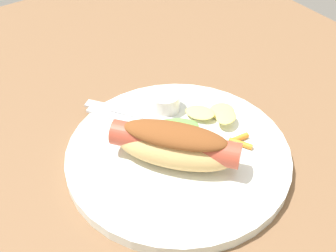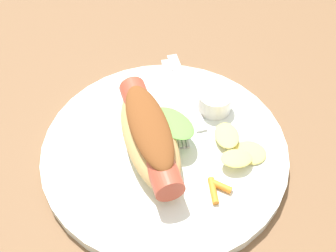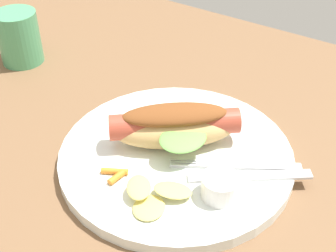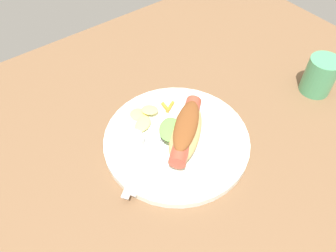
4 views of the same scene
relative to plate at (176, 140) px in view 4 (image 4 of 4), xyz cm
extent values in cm
cube|color=brown|center=(3.13, 2.65, -1.70)|extent=(120.00, 90.00, 1.80)
cylinder|color=white|center=(0.00, 0.00, 0.00)|extent=(29.50, 29.50, 1.60)
ellipsoid|color=tan|center=(1.15, -1.41, 3.04)|extent=(15.59, 14.18, 4.47)
cylinder|color=#B24733|center=(1.15, -1.41, 3.82)|extent=(14.69, 12.78, 3.26)
ellipsoid|color=brown|center=(1.15, -1.41, 5.28)|extent=(12.89, 11.61, 2.08)
ellipsoid|color=#6BB74C|center=(-1.28, 0.50, 3.93)|extent=(6.89, 7.42, 1.60)
cylinder|color=white|center=(-8.10, 3.57, 2.13)|extent=(4.34, 4.34, 2.66)
cube|color=silver|center=(-8.83, -2.49, 1.00)|extent=(11.54, 7.44, 0.40)
cube|color=silver|center=(-1.75, 1.13, 1.00)|extent=(2.91, 1.88, 0.40)
cube|color=silver|center=(-1.98, 1.52, 1.00)|extent=(2.91, 1.88, 0.40)
cube|color=silver|center=(-2.20, 1.91, 1.00)|extent=(2.91, 1.88, 0.40)
cube|color=silver|center=(-9.73, -0.94, 0.98)|extent=(12.71, 9.82, 0.36)
ellipsoid|color=#E1D069|center=(-2.69, 9.72, 1.05)|extent=(4.51, 4.77, 0.50)
ellipsoid|color=#E1D069|center=(-3.75, 6.53, 1.63)|extent=(5.20, 4.50, 1.11)
ellipsoid|color=#E1D069|center=(-0.54, 8.60, 2.05)|extent=(4.41, 4.63, 0.94)
cylinder|color=orange|center=(3.96, 7.35, 1.17)|extent=(3.16, 2.15, 0.73)
cylinder|color=orange|center=(3.42, 8.08, 1.19)|extent=(1.04, 2.30, 0.79)
cylinder|color=#4C9E6B|center=(35.54, -7.22, 3.59)|extent=(6.91, 6.91, 8.77)
camera|label=1|loc=(32.28, -24.39, 41.49)|focal=46.74mm
camera|label=2|loc=(28.85, 11.97, 41.06)|focal=45.40mm
camera|label=3|loc=(-23.64, 37.67, 39.46)|focal=50.05mm
camera|label=4|loc=(-26.07, -31.58, 52.68)|focal=35.00mm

